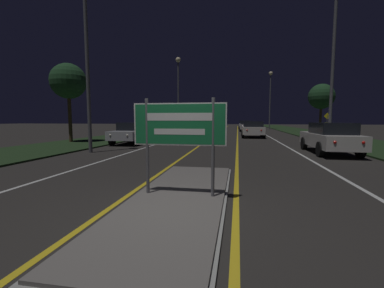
{
  "coord_description": "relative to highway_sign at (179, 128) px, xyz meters",
  "views": [
    {
      "loc": [
        1.2,
        -4.6,
        1.7
      ],
      "look_at": [
        0.0,
        2.1,
        1.04
      ],
      "focal_mm": 24.0,
      "sensor_mm": 36.0,
      "label": 1
    }
  ],
  "objects": [
    {
      "name": "ground_plane",
      "position": [
        0.0,
        -0.6,
        -1.51
      ],
      "size": [
        160.0,
        160.0,
        0.0
      ],
      "primitive_type": "plane",
      "color": "#282623"
    },
    {
      "name": "median_island",
      "position": [
        0.0,
        0.0,
        -1.47
      ],
      "size": [
        2.0,
        6.4,
        0.1
      ],
      "color": "#999993",
      "rests_on": "ground_plane"
    },
    {
      "name": "verge_left",
      "position": [
        -9.5,
        19.4,
        -1.47
      ],
      "size": [
        5.0,
        100.0,
        0.08
      ],
      "color": "#1E3319",
      "rests_on": "ground_plane"
    },
    {
      "name": "verge_right",
      "position": [
        9.5,
        19.4,
        -1.47
      ],
      "size": [
        5.0,
        100.0,
        0.08
      ],
      "color": "#1E3319",
      "rests_on": "ground_plane"
    },
    {
      "name": "centre_line_yellow_left",
      "position": [
        -1.19,
        24.4,
        -1.5
      ],
      "size": [
        0.12,
        70.0,
        0.01
      ],
      "color": "gold",
      "rests_on": "ground_plane"
    },
    {
      "name": "centre_line_yellow_right",
      "position": [
        1.19,
        24.4,
        -1.5
      ],
      "size": [
        0.12,
        70.0,
        0.01
      ],
      "color": "gold",
      "rests_on": "ground_plane"
    },
    {
      "name": "lane_line_white_left",
      "position": [
        -4.2,
        24.4,
        -1.5
      ],
      "size": [
        0.12,
        70.0,
        0.01
      ],
      "color": "silver",
      "rests_on": "ground_plane"
    },
    {
      "name": "lane_line_white_right",
      "position": [
        4.2,
        24.4,
        -1.5
      ],
      "size": [
        0.12,
        70.0,
        0.01
      ],
      "color": "silver",
      "rests_on": "ground_plane"
    },
    {
      "name": "edge_line_white_left",
      "position": [
        -7.2,
        24.4,
        -1.5
      ],
      "size": [
        0.1,
        70.0,
        0.01
      ],
      "color": "silver",
      "rests_on": "ground_plane"
    },
    {
      "name": "edge_line_white_right",
      "position": [
        7.2,
        24.4,
        -1.5
      ],
      "size": [
        0.1,
        70.0,
        0.01
      ],
      "color": "silver",
      "rests_on": "ground_plane"
    },
    {
      "name": "highway_sign",
      "position": [
        0.0,
        0.0,
        0.0
      ],
      "size": [
        1.96,
        0.07,
        2.03
      ],
      "color": "#56565B",
      "rests_on": "median_island"
    },
    {
      "name": "streetlight_left_near",
      "position": [
        -6.15,
        6.63,
        4.16
      ],
      "size": [
        0.55,
        0.55,
        8.54
      ],
      "color": "#56565B",
      "rests_on": "ground_plane"
    },
    {
      "name": "streetlight_left_far",
      "position": [
        -6.15,
        26.32,
        5.01
      ],
      "size": [
        0.63,
        0.63,
        9.26
      ],
      "color": "#56565B",
      "rests_on": "ground_plane"
    },
    {
      "name": "streetlight_right_near",
      "position": [
        6.6,
        11.31,
        5.0
      ],
      "size": [
        0.6,
        0.6,
        9.47
      ],
      "color": "#56565B",
      "rests_on": "ground_plane"
    },
    {
      "name": "streetlight_right_far",
      "position": [
        6.35,
        38.98,
        4.99
      ],
      "size": [
        0.61,
        0.61,
        9.4
      ],
      "color": "#56565B",
      "rests_on": "ground_plane"
    },
    {
      "name": "car_receding_0",
      "position": [
        5.68,
        8.41,
        -0.71
      ],
      "size": [
        1.86,
        4.69,
        1.53
      ],
      "color": "silver",
      "rests_on": "ground_plane"
    },
    {
      "name": "car_receding_1",
      "position": [
        2.57,
        19.08,
        -0.72
      ],
      "size": [
        2.04,
        4.14,
        1.49
      ],
      "color": "silver",
      "rests_on": "ground_plane"
    },
    {
      "name": "car_receding_2",
      "position": [
        2.37,
        31.18,
        -0.73
      ],
      "size": [
        1.89,
        4.54,
        1.46
      ],
      "color": "#B7B7BC",
      "rests_on": "ground_plane"
    },
    {
      "name": "car_receding_3",
      "position": [
        2.32,
        40.12,
        -0.76
      ],
      "size": [
        2.01,
        4.14,
        1.43
      ],
      "color": "#B7B7BC",
      "rests_on": "ground_plane"
    },
    {
      "name": "car_approaching_0",
      "position": [
        -5.97,
        11.59,
        -0.73
      ],
      "size": [
        1.95,
        4.29,
        1.46
      ],
      "color": "#B7B7BC",
      "rests_on": "ground_plane"
    },
    {
      "name": "warning_sign",
      "position": [
        9.26,
        20.2,
        -0.11
      ],
      "size": [
        0.6,
        0.06,
        2.18
      ],
      "color": "#56565B",
      "rests_on": "verge_right"
    },
    {
      "name": "roadside_palm_left",
      "position": [
        -10.49,
        11.2,
        2.79
      ],
      "size": [
        2.44,
        2.44,
        5.47
      ],
      "color": "#4C3823",
      "rests_on": "verge_left"
    },
    {
      "name": "roadside_palm_right",
      "position": [
        9.5,
        23.0,
        2.44
      ],
      "size": [
        2.54,
        2.54,
        5.16
      ],
      "color": "#4C3823",
      "rests_on": "verge_right"
    }
  ]
}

